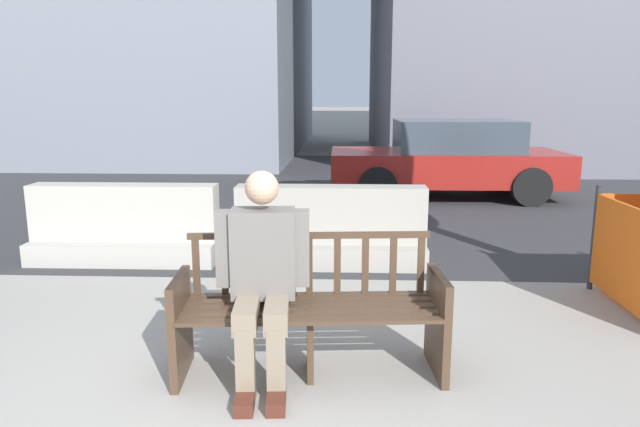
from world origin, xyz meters
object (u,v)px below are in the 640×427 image
street_bench (310,314)px  car_sedan_mid (448,159)px  jersey_barrier_centre (331,233)px  jersey_barrier_left (126,230)px  seated_person (263,273)px

street_bench → car_sedan_mid: car_sedan_mid is taller
jersey_barrier_centre → jersey_barrier_left: bearing=179.5°
jersey_barrier_centre → jersey_barrier_left: same height
seated_person → street_bench: bearing=15.3°
street_bench → car_sedan_mid: (2.05, 6.74, 0.29)m
car_sedan_mid → street_bench: bearing=-106.9°
jersey_barrier_centre → seated_person: bearing=-98.1°
jersey_barrier_centre → car_sedan_mid: 4.72m
street_bench → seated_person: bearing=-164.7°
street_bench → jersey_barrier_centre: size_ratio=0.86×
street_bench → seated_person: (-0.29, -0.08, 0.29)m
car_sedan_mid → jersey_barrier_centre: bearing=-114.8°
street_bench → jersey_barrier_left: size_ratio=0.86×
seated_person → jersey_barrier_centre: (0.36, 2.55, -0.35)m
street_bench → car_sedan_mid: size_ratio=0.43×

